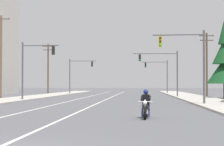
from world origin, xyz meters
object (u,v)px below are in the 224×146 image
object	(u,v)px
motorcycle_with_rider	(146,107)
traffic_signal_mid_left	(77,71)
traffic_signal_near_right	(189,56)
traffic_signal_far_right	(160,72)
traffic_signal_near_left	(33,62)
utility_pole_left_near	(1,55)
traffic_signal_mid_right	(164,66)
utility_pole_left_far	(48,67)
utility_pole_right_far	(207,62)

from	to	relation	value
motorcycle_with_rider	traffic_signal_mid_left	distance (m)	54.98
traffic_signal_near_right	traffic_signal_far_right	world-z (taller)	same
traffic_signal_near_left	utility_pole_left_near	bearing A→B (deg)	137.54
traffic_signal_near_left	traffic_signal_mid_right	distance (m)	19.53
traffic_signal_near_left	traffic_signal_mid_left	distance (m)	30.16
motorcycle_with_rider	utility_pole_left_far	bearing A→B (deg)	106.95
traffic_signal_mid_left	utility_pole_left_near	xyz separation A→B (m)	(-5.33, -25.64, 1.03)
traffic_signal_near_left	traffic_signal_far_right	world-z (taller)	same
utility_pole_left_near	utility_pole_right_far	world-z (taller)	utility_pole_left_near
utility_pole_left_far	traffic_signal_near_left	bearing A→B (deg)	-80.86
traffic_signal_mid_right	traffic_signal_mid_left	world-z (taller)	same
traffic_signal_near_right	traffic_signal_near_left	distance (m)	17.95
traffic_signal_mid_right	utility_pole_left_far	size ratio (longest dim) A/B	0.69
traffic_signal_near_right	traffic_signal_mid_right	xyz separation A→B (m)	(-0.84, 22.06, 0.10)
utility_pole_right_far	motorcycle_with_rider	bearing A→B (deg)	-102.94
motorcycle_with_rider	traffic_signal_near_right	xyz separation A→B (m)	(3.81, 14.44, 3.48)
traffic_signal_mid_right	utility_pole_left_far	world-z (taller)	utility_pole_left_far
traffic_signal_near_left	utility_pole_left_near	world-z (taller)	utility_pole_left_near
traffic_signal_mid_left	utility_pole_left_far	bearing A→B (deg)	170.05
motorcycle_with_rider	traffic_signal_far_right	xyz separation A→B (m)	(3.40, 58.35, 3.51)
traffic_signal_near_right	traffic_signal_mid_right	distance (m)	22.08
traffic_signal_near_right	traffic_signal_far_right	bearing A→B (deg)	90.54
traffic_signal_far_right	utility_pole_left_near	world-z (taller)	utility_pole_left_near
motorcycle_with_rider	utility_pole_left_far	size ratio (longest dim) A/B	0.25
utility_pole_left_near	utility_pole_right_far	xyz separation A→B (m)	(25.69, 11.59, -0.30)
traffic_signal_mid_left	utility_pole_left_far	xyz separation A→B (m)	(-5.41, 0.95, 0.73)
utility_pole_left_near	utility_pole_right_far	distance (m)	28.18
traffic_signal_mid_left	utility_pole_left_near	bearing A→B (deg)	-101.75
traffic_signal_near_right	traffic_signal_mid_left	size ratio (longest dim) A/B	1.00
traffic_signal_far_right	utility_pole_left_far	bearing A→B (deg)	-169.55
traffic_signal_mid_left	utility_pole_right_far	bearing A→B (deg)	-34.62
traffic_signal_mid_left	utility_pole_left_far	world-z (taller)	utility_pole_left_far
traffic_signal_mid_right	utility_pole_left_far	bearing A→B (deg)	137.24
traffic_signal_mid_left	traffic_signal_near_left	bearing A→B (deg)	-90.76
motorcycle_with_rider	traffic_signal_far_right	bearing A→B (deg)	86.67
traffic_signal_mid_right	traffic_signal_near_left	bearing A→B (deg)	-138.47
utility_pole_right_far	utility_pole_left_near	bearing A→B (deg)	-155.72
traffic_signal_far_right	utility_pole_right_far	distance (m)	19.56
traffic_signal_mid_right	utility_pole_right_far	distance (m)	6.93
traffic_signal_near_left	traffic_signal_mid_left	size ratio (longest dim) A/B	1.00
traffic_signal_mid_right	traffic_signal_near_right	bearing A→B (deg)	-87.82
traffic_signal_near_right	utility_pole_right_far	xyz separation A→B (m)	(5.30, 25.21, 0.75)
utility_pole_left_near	traffic_signal_near_right	bearing A→B (deg)	-33.75
traffic_signal_mid_right	traffic_signal_far_right	world-z (taller)	same
utility_pole_left_near	utility_pole_left_far	bearing A→B (deg)	90.16
traffic_signal_mid_left	utility_pole_left_near	distance (m)	26.21
traffic_signal_far_right	utility_pole_right_far	world-z (taller)	utility_pole_right_far
traffic_signal_mid_left	utility_pole_right_far	xyz separation A→B (m)	(20.36, -14.05, 0.73)
motorcycle_with_rider	utility_pole_right_far	distance (m)	40.90
traffic_signal_far_right	traffic_signal_near_left	bearing A→B (deg)	-113.38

